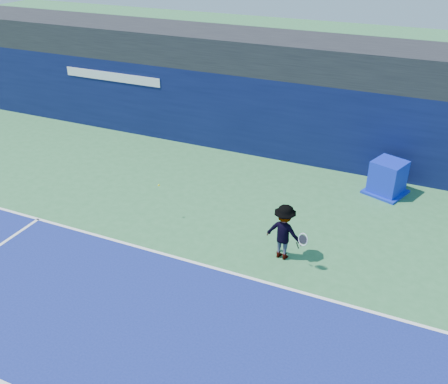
{
  "coord_description": "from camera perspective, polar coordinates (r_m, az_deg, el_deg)",
  "views": [
    {
      "loc": [
        5.37,
        -6.36,
        7.91
      ],
      "look_at": [
        0.15,
        5.2,
        1.0
      ],
      "focal_mm": 40.0,
      "sensor_mm": 36.0,
      "label": 1
    }
  ],
  "objects": [
    {
      "name": "ground",
      "position": [
        11.49,
        -11.89,
        -15.74
      ],
      "size": [
        80.0,
        80.0,
        0.0
      ],
      "primitive_type": "plane",
      "color": "#337140",
      "rests_on": "ground"
    },
    {
      "name": "tennis_ball",
      "position": [
        14.69,
        -7.46,
        0.77
      ],
      "size": [
        0.06,
        0.06,
        0.06
      ],
      "color": "#C9D117",
      "rests_on": "ground"
    },
    {
      "name": "stadium_band",
      "position": [
        19.15,
        7.62,
        15.33
      ],
      "size": [
        36.0,
        3.0,
        1.2
      ],
      "primitive_type": "cube",
      "color": "black",
      "rests_on": "back_wall_assembly"
    },
    {
      "name": "baseline",
      "position": [
        13.38,
        -4.52,
        -7.73
      ],
      "size": [
        24.0,
        0.1,
        0.01
      ],
      "primitive_type": "cube",
      "color": "white",
      "rests_on": "ground"
    },
    {
      "name": "tennis_player",
      "position": [
        13.12,
        6.88,
        -4.56
      ],
      "size": [
        1.27,
        0.73,
        1.57
      ],
      "color": "white",
      "rests_on": "ground"
    },
    {
      "name": "equipment_cart",
      "position": [
        17.11,
        18.17,
        1.45
      ],
      "size": [
        1.51,
        1.51,
        1.14
      ],
      "color": "#0D1EB9",
      "rests_on": "ground"
    },
    {
      "name": "back_wall_assembly",
      "position": [
        18.83,
        6.27,
        8.5
      ],
      "size": [
        36.0,
        1.03,
        3.0
      ],
      "color": "#0A1039",
      "rests_on": "ground"
    }
  ]
}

